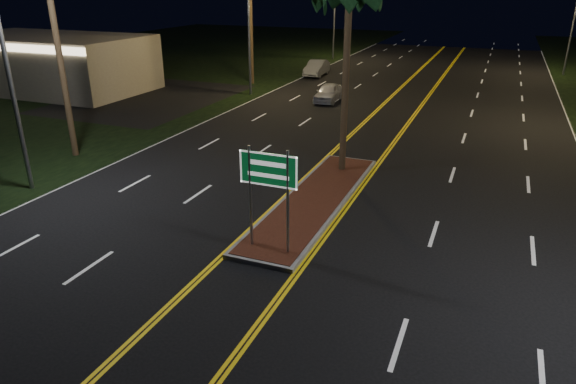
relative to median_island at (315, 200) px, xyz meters
The scene contains 11 objects.
ground 7.00m from the median_island, 90.00° to the right, with size 120.00×120.00×0.00m, color black.
grass_left 34.99m from the median_island, 149.04° to the left, with size 40.00×110.00×0.01m, color black.
median_island is the anchor object (origin of this frame).
highway_sign 4.80m from the median_island, 90.00° to the right, with size 1.80×0.08×3.20m.
commercial_building 29.13m from the median_island, 153.45° to the left, with size 15.00×8.12×4.00m.
streetlight_left_near 12.36m from the median_island, 164.22° to the right, with size 1.91×0.44×9.00m.
streetlight_left_mid 20.80m from the median_island, 121.98° to the left, with size 1.91×0.44×9.00m.
streetlight_left_far 38.89m from the median_island, 106.00° to the left, with size 1.91×0.44×9.00m.
streetlight_right_far 37.00m from the median_island, 73.13° to the left, with size 1.91×0.44×9.00m.
car_near 17.61m from the median_island, 106.45° to the left, with size 1.82×4.25×1.42m, color silver.
car_far 28.05m from the median_island, 109.12° to the left, with size 1.97×4.60×1.53m, color #AAAEB3.
Camera 1 is at (5.75, -9.81, 7.71)m, focal length 32.00 mm.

